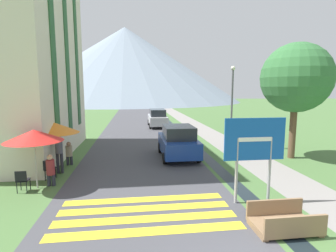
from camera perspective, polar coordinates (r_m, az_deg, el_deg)
name	(u,v)px	position (r m, az deg, el deg)	size (l,w,h in m)	color
ground_plane	(165,131)	(24.46, -0.67, -0.99)	(160.00, 160.00, 0.00)	#476B38
road	(137,119)	(34.21, -6.78, 1.53)	(6.40, 60.00, 0.01)	#424247
footpath	(183,118)	(34.80, 3.31, 1.68)	(2.20, 60.00, 0.01)	gray
drainage_channel	(165,119)	(34.44, -0.61, 1.63)	(0.60, 60.00, 0.00)	black
crosswalk_marking	(146,213)	(8.57, -4.81, -18.43)	(5.44, 2.54, 0.01)	yellow
mountain_distant	(125,65)	(87.08, -9.25, 13.03)	(71.97, 71.97, 23.24)	gray
hotel_building	(14,46)	(17.47, -30.54, 14.75)	(6.10, 10.01, 11.52)	beige
road_sign	(254,146)	(9.15, 18.30, -4.24)	(2.08, 0.11, 2.89)	#9E9EA3
footbridge	(284,222)	(8.24, 23.94, -18.56)	(1.70, 1.10, 0.65)	#846647
parked_car_near	(178,142)	(14.70, 2.22, -3.43)	(1.98, 3.93, 1.82)	navy
parked_car_far	(157,118)	(26.82, -2.31, 1.76)	(1.84, 4.50, 1.82)	#B2B2B7
cafe_chair_near_right	(49,168)	(12.37, -24.48, -8.23)	(0.40, 0.40, 0.85)	black
cafe_chair_near_left	(50,168)	(12.25, -24.37, -8.39)	(0.40, 0.40, 0.85)	black
cafe_chair_nearest	(22,179)	(11.28, -29.16, -10.08)	(0.40, 0.40, 0.85)	black
cafe_umbrella_front_red	(34,136)	(11.16, -27.18, -1.86)	(2.15, 2.15, 2.31)	#B7B2A8
cafe_umbrella_middle_orange	(54,128)	(13.57, -23.62, -0.34)	(2.34, 2.34, 2.27)	#B7B2A8
person_seated_near	(51,169)	(11.49, -24.20, -8.46)	(0.32, 0.32, 1.27)	#282833
person_standing_terrace	(59,151)	(12.93, -22.62, -5.07)	(0.32, 0.32, 1.77)	#282833
person_seated_far	(69,152)	(14.22, -20.73, -5.35)	(0.32, 0.32, 1.20)	#282833
streetlamp	(232,101)	(17.09, 13.75, 5.40)	(0.28, 0.28, 5.26)	#515156
tree_by_path	(296,78)	(15.93, 26.12, 9.33)	(3.74, 3.74, 6.30)	brown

